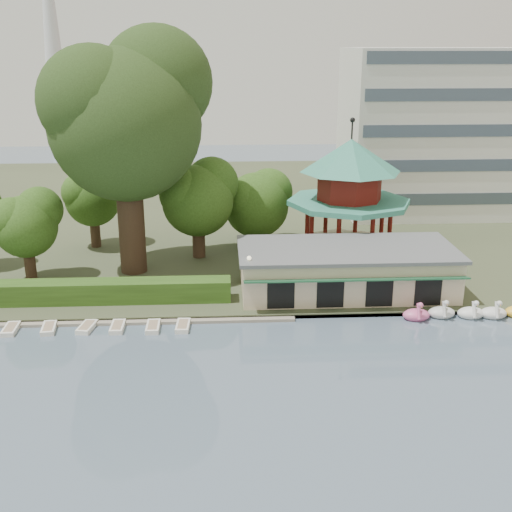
{
  "coord_description": "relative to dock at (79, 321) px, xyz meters",
  "views": [
    {
      "loc": [
        -0.55,
        -29.65,
        20.81
      ],
      "look_at": [
        2.0,
        18.0,
        5.0
      ],
      "focal_mm": 45.0,
      "sensor_mm": 36.0,
      "label": 1
    }
  ],
  "objects": [
    {
      "name": "embankment",
      "position": [
        12.0,
        0.1,
        0.03
      ],
      "size": [
        220.0,
        0.6,
        0.3
      ],
      "primitive_type": "cube",
      "color": "gray",
      "rests_on": "ground"
    },
    {
      "name": "big_tree",
      "position": [
        3.18,
        11.02,
        15.05
      ],
      "size": [
        14.83,
        13.82,
        22.22
      ],
      "color": "#3A281C",
      "rests_on": "shore"
    },
    {
      "name": "dock",
      "position": [
        0.0,
        0.0,
        0.0
      ],
      "size": [
        34.0,
        1.6,
        0.24
      ],
      "primitive_type": "cube",
      "color": "gray",
      "rests_on": "ground"
    },
    {
      "name": "swan_boats",
      "position": [
        34.1,
        -0.68,
        0.28
      ],
      "size": [
        17.68,
        2.14,
        1.92
      ],
      "color": "#E06097",
      "rests_on": "ground"
    },
    {
      "name": "ground_plane",
      "position": [
        12.0,
        -17.2,
        -0.12
      ],
      "size": [
        220.0,
        220.0,
        0.0
      ],
      "primitive_type": "plane",
      "color": "slate",
      "rests_on": "ground"
    },
    {
      "name": "moored_rowboats",
      "position": [
        -3.28,
        -1.43,
        0.06
      ],
      "size": [
        24.26,
        2.71,
        0.36
      ],
      "color": "white",
      "rests_on": "ground"
    },
    {
      "name": "pavilion",
      "position": [
        24.0,
        14.8,
        7.36
      ],
      "size": [
        12.4,
        12.4,
        13.5
      ],
      "color": "beige",
      "rests_on": "shore"
    },
    {
      "name": "shore",
      "position": [
        12.0,
        34.8,
        0.08
      ],
      "size": [
        220.0,
        70.0,
        0.4
      ],
      "primitive_type": "cube",
      "color": "#424930",
      "rests_on": "ground"
    },
    {
      "name": "small_trees",
      "position": [
        2.38,
        14.97,
        5.71
      ],
      "size": [
        39.71,
        16.38,
        9.93
      ],
      "color": "#3A281C",
      "rests_on": "shore"
    },
    {
      "name": "office_building",
      "position": [
        44.67,
        31.8,
        9.61
      ],
      "size": [
        38.0,
        18.0,
        20.0
      ],
      "color": "silver",
      "rests_on": "shore"
    },
    {
      "name": "lamp_post",
      "position": [
        13.5,
        1.8,
        3.22
      ],
      "size": [
        0.36,
        0.36,
        4.28
      ],
      "color": "black",
      "rests_on": "shore"
    },
    {
      "name": "hedge",
      "position": [
        -3.0,
        3.3,
        1.18
      ],
      "size": [
        30.0,
        2.0,
        1.8
      ],
      "primitive_type": "cube",
      "color": "#32571A",
      "rests_on": "shore"
    },
    {
      "name": "boathouse",
      "position": [
        22.0,
        4.77,
        2.25
      ],
      "size": [
        18.6,
        9.39,
        3.9
      ],
      "color": "beige",
      "rests_on": "shore"
    }
  ]
}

